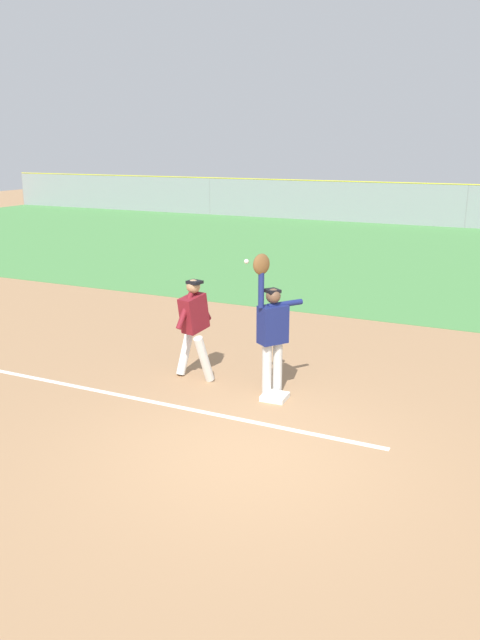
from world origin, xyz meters
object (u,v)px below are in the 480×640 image
Objects in this scene: fielder at (272,326)px; baseball at (246,261)px; first_base at (275,397)px; parked_car_red at (459,208)px; parked_car_blue at (372,204)px; runner at (194,322)px.

fielder is 1.08m from baseball.
first_base is 0.17× the size of fielder.
fielder is 0.50× the size of parked_car_red.
first_base is 5.14× the size of baseball.
parked_car_red is at bearing 90.56° from first_base.
fielder is at bearing -76.76° from parked_car_blue.
fielder reaches higher than parked_car_red.
first_base is 26.14m from parked_car_blue.
fielder is 25.22m from parked_car_red.
runner is at bearing -79.88° from parked_car_blue.
parked_car_red is at bearing 99.37° from runner.
baseball is (0.99, -0.07, 1.11)m from runner.
fielder is at bearing 9.07° from runner.
baseball is (-0.59, 0.20, 2.07)m from first_base.
first_base is 1.86m from runner.
parked_car_red is (-0.25, 25.40, 0.63)m from first_base.
first_base is 25.41m from parked_car_red.
parked_car_blue is at bearing 172.05° from parked_car_red.
parked_car_blue and parked_car_red have the same top height.
parked_car_blue is at bearing -44.72° from fielder.
runner is 25.63m from parked_car_blue.
baseball reaches higher than first_base.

